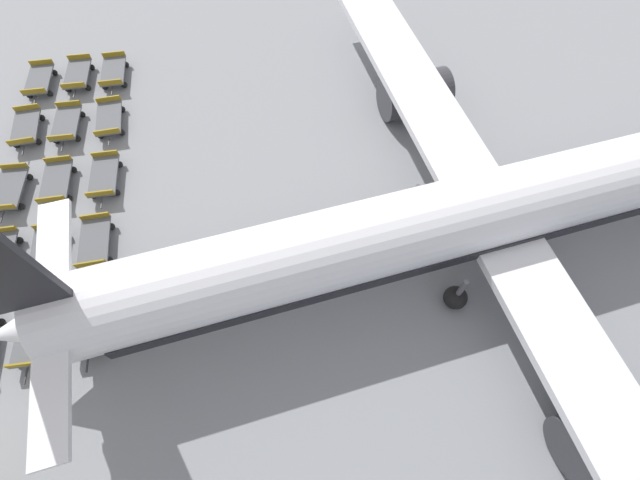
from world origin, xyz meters
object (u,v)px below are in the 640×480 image
at_px(baggage_dolly_row_near_col_a, 40,80).
at_px(baggage_dolly_row_mid_a_col_d, 47,252).
at_px(baggage_dolly_row_near_col_b, 26,128).
at_px(baggage_dolly_row_mid_a_col_a, 78,75).
at_px(baggage_dolly_row_near_col_c, 10,189).
at_px(airplane, 517,204).
at_px(baggage_dolly_row_mid_a_col_b, 67,124).
at_px(baggage_dolly_row_mid_a_col_c, 57,182).
at_px(baggage_dolly_row_mid_b_col_b, 110,119).
at_px(baggage_dolly_row_mid_b_col_a, 114,72).
at_px(baggage_dolly_row_mid_b_col_d, 95,242).
at_px(baggage_dolly_row_mid_b_col_c, 104,176).
at_px(baggage_dolly_row_mid_b_col_e, 91,325).
at_px(baggage_dolly_row_mid_a_col_e, 34,335).

height_order(baggage_dolly_row_near_col_a, baggage_dolly_row_mid_a_col_d, same).
bearing_deg(baggage_dolly_row_near_col_b, baggage_dolly_row_mid_a_col_a, 140.47).
relative_size(baggage_dolly_row_near_col_b, baggage_dolly_row_near_col_c, 1.00).
height_order(airplane, baggage_dolly_row_near_col_b, airplane).
relative_size(airplane, baggage_dolly_row_mid_a_col_b, 12.65).
xyz_separation_m(baggage_dolly_row_mid_a_col_c, baggage_dolly_row_mid_b_col_b, (-3.84, 3.10, 0.00)).
distance_m(baggage_dolly_row_mid_a_col_d, baggage_dolly_row_mid_b_col_a, 12.98).
xyz_separation_m(baggage_dolly_row_mid_a_col_c, baggage_dolly_row_mid_b_col_a, (-7.96, 3.74, 0.00)).
height_order(airplane, baggage_dolly_row_near_col_a, airplane).
distance_m(baggage_dolly_row_mid_a_col_c, baggage_dolly_row_mid_b_col_d, 4.76).
height_order(baggage_dolly_row_near_col_b, baggage_dolly_row_near_col_c, same).
xyz_separation_m(baggage_dolly_row_near_col_c, baggage_dolly_row_mid_b_col_c, (0.74, 4.77, 0.00)).
xyz_separation_m(baggage_dolly_row_near_col_b, baggage_dolly_row_near_col_c, (4.41, -0.81, 0.00)).
bearing_deg(baggage_dolly_row_mid_a_col_d, airplane, 73.74).
relative_size(baggage_dolly_row_near_col_a, baggage_dolly_row_near_col_b, 1.00).
relative_size(baggage_dolly_row_mid_a_col_b, baggage_dolly_row_mid_a_col_d, 1.00).
bearing_deg(baggage_dolly_row_mid_b_col_e, baggage_dolly_row_near_col_c, -158.84).
xyz_separation_m(baggage_dolly_row_near_col_a, baggage_dolly_row_mid_a_col_c, (8.68, 0.72, 0.00)).
relative_size(baggage_dolly_row_mid_b_col_b, baggage_dolly_row_mid_b_col_d, 1.00).
xyz_separation_m(baggage_dolly_row_near_col_b, baggage_dolly_row_mid_a_col_d, (8.97, 0.93, 0.00)).
xyz_separation_m(airplane, baggage_dolly_row_mid_b_col_e, (-1.70, -19.37, -2.46)).
relative_size(airplane, baggage_dolly_row_mid_b_col_d, 12.67).
distance_m(airplane, baggage_dolly_row_mid_b_col_c, 20.81).
height_order(baggage_dolly_row_mid_a_col_b, baggage_dolly_row_mid_a_col_e, same).
bearing_deg(baggage_dolly_row_mid_a_col_a, baggage_dolly_row_mid_b_col_b, 18.28).
relative_size(baggage_dolly_row_near_col_b, baggage_dolly_row_mid_a_col_a, 1.00).
bearing_deg(baggage_dolly_row_mid_a_col_b, baggage_dolly_row_near_col_b, -101.44).
relative_size(baggage_dolly_row_near_col_c, baggage_dolly_row_mid_a_col_a, 1.00).
bearing_deg(baggage_dolly_row_mid_b_col_e, baggage_dolly_row_near_col_a, -173.84).
xyz_separation_m(baggage_dolly_row_near_col_a, baggage_dolly_row_mid_a_col_d, (12.96, 0.13, 0.00)).
xyz_separation_m(baggage_dolly_row_mid_b_col_b, baggage_dolly_row_mid_b_col_d, (8.32, -1.46, 0.00)).
height_order(baggage_dolly_row_mid_a_col_e, baggage_dolly_row_mid_b_col_c, same).
bearing_deg(baggage_dolly_row_near_col_a, baggage_dolly_row_near_col_b, -11.37).
height_order(baggage_dolly_row_mid_a_col_e, baggage_dolly_row_mid_b_col_b, same).
bearing_deg(baggage_dolly_row_mid_a_col_b, baggage_dolly_row_mid_a_col_e, -8.82).
distance_m(baggage_dolly_row_mid_a_col_e, baggage_dolly_row_mid_b_col_e, 2.43).
relative_size(airplane, baggage_dolly_row_mid_a_col_a, 12.65).
bearing_deg(airplane, baggage_dolly_row_near_col_a, -131.98).
bearing_deg(baggage_dolly_row_mid_b_col_d, baggage_dolly_row_mid_b_col_c, 168.81).
bearing_deg(baggage_dolly_row_near_col_c, baggage_dolly_row_near_col_a, 169.11).
distance_m(baggage_dolly_row_near_col_a, baggage_dolly_row_mid_b_col_e, 17.53).
bearing_deg(baggage_dolly_row_near_col_c, baggage_dolly_row_mid_b_col_e, 21.16).
relative_size(baggage_dolly_row_near_col_b, baggage_dolly_row_mid_b_col_e, 1.00).
relative_size(baggage_dolly_row_near_col_a, baggage_dolly_row_mid_a_col_c, 1.00).
height_order(airplane, baggage_dolly_row_mid_b_col_b, airplane).
bearing_deg(baggage_dolly_row_mid_a_col_e, airplane, 84.69).
relative_size(baggage_dolly_row_near_col_a, baggage_dolly_row_mid_b_col_e, 1.00).
xyz_separation_m(baggage_dolly_row_near_col_b, baggage_dolly_row_mid_a_col_b, (0.45, 2.23, 0.00)).
height_order(baggage_dolly_row_mid_a_col_d, baggage_dolly_row_mid_b_col_e, same).
height_order(baggage_dolly_row_mid_a_col_c, baggage_dolly_row_mid_b_col_e, same).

